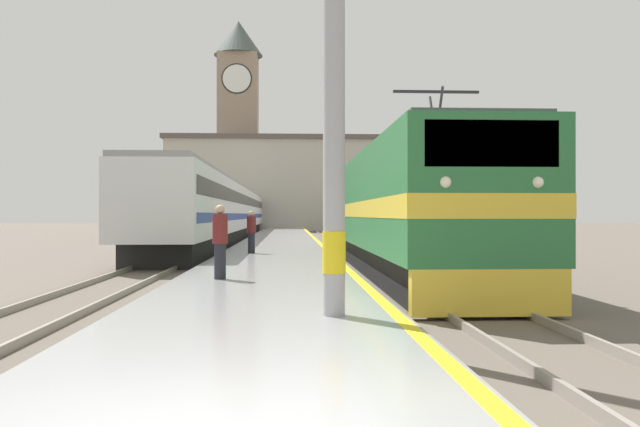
{
  "coord_description": "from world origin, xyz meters",
  "views": [
    {
      "loc": [
        0.45,
        -4.08,
        1.83
      ],
      "look_at": [
        2.0,
        27.1,
        1.88
      ],
      "focal_mm": 35.0,
      "sensor_mm": 36.0,
      "label": 1
    }
  ],
  "objects": [
    {
      "name": "person_on_platform",
      "position": [
        -1.09,
        9.9,
        1.26
      ],
      "size": [
        0.34,
        0.34,
        1.66
      ],
      "color": "#23232D",
      "rests_on": "platform"
    },
    {
      "name": "clock_tower",
      "position": [
        -5.88,
        73.99,
        13.95
      ],
      "size": [
        6.03,
        6.03,
        26.01
      ],
      "color": "gray",
      "rests_on": "ground"
    },
    {
      "name": "rail_track_near",
      "position": [
        3.9,
        25.0,
        0.03
      ],
      "size": [
        2.83,
        140.0,
        0.16
      ],
      "color": "#60564C",
      "rests_on": "ground"
    },
    {
      "name": "passenger_train",
      "position": [
        -3.95,
        42.14,
        2.07
      ],
      "size": [
        2.92,
        53.52,
        3.83
      ],
      "color": "black",
      "rests_on": "ground"
    },
    {
      "name": "second_waiting_passenger",
      "position": [
        -0.95,
        19.15,
        1.21
      ],
      "size": [
        0.34,
        0.34,
        1.58
      ],
      "color": "#23232D",
      "rests_on": "platform"
    },
    {
      "name": "platform",
      "position": [
        0.0,
        25.0,
        0.2
      ],
      "size": [
        4.28,
        140.0,
        0.4
      ],
      "color": "#999999",
      "rests_on": "ground"
    },
    {
      "name": "catenary_mast",
      "position": [
        1.17,
        4.78,
        4.68
      ],
      "size": [
        3.12,
        0.33,
        8.68
      ],
      "color": "#9E9EA3",
      "rests_on": "platform"
    },
    {
      "name": "locomotive_train",
      "position": [
        3.9,
        14.36,
        1.93
      ],
      "size": [
        2.92,
        16.24,
        4.74
      ],
      "color": "black",
      "rests_on": "ground"
    },
    {
      "name": "rail_track_far",
      "position": [
        -3.95,
        25.0,
        0.03
      ],
      "size": [
        2.83,
        140.0,
        0.16
      ],
      "color": "#60564C",
      "rests_on": "ground"
    },
    {
      "name": "ground_plane",
      "position": [
        0.0,
        30.0,
        0.0
      ],
      "size": [
        200.0,
        200.0,
        0.0
      ],
      "primitive_type": "plane",
      "color": "#60564C"
    },
    {
      "name": "station_building",
      "position": [
        -1.08,
        66.61,
        5.27
      ],
      "size": [
        24.3,
        8.35,
        10.48
      ],
      "color": "#B7B2A3",
      "rests_on": "ground"
    }
  ]
}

